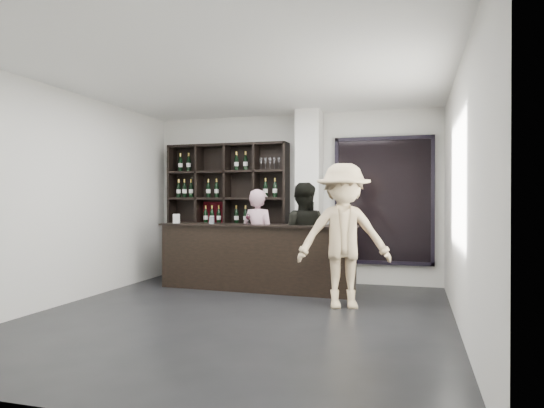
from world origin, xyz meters
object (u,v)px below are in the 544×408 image
(taster_pink, at_px, (258,239))
(taster_black, at_px, (302,237))
(wine_shelf, at_px, (227,212))
(tasting_counter, at_px, (256,257))
(customer, at_px, (344,236))

(taster_pink, relative_size, taster_black, 0.94)
(wine_shelf, bearing_deg, taster_black, -25.16)
(tasting_counter, height_order, taster_black, taster_black)
(tasting_counter, relative_size, taster_pink, 1.98)
(taster_pink, bearing_deg, taster_black, -164.99)
(customer, bearing_deg, taster_black, 112.75)
(tasting_counter, xyz_separation_m, customer, (1.49, -0.86, 0.43))
(tasting_counter, height_order, taster_pink, taster_pink)
(tasting_counter, xyz_separation_m, taster_black, (0.72, 0.10, 0.32))
(tasting_counter, xyz_separation_m, taster_pink, (0.00, 0.10, 0.27))
(wine_shelf, distance_m, customer, 2.86)
(tasting_counter, height_order, customer, customer)
(wine_shelf, height_order, customer, wine_shelf)
(taster_pink, bearing_deg, customer, 162.06)
(tasting_counter, bearing_deg, customer, -27.12)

